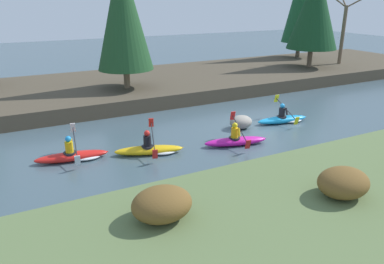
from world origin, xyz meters
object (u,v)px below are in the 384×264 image
at_px(kayaker_middle, 236,140).
at_px(kayaker_far_back, 75,155).
at_px(kayaker_trailing, 152,149).
at_px(boulder_midstream, 241,122).
at_px(kayaker_lead, 284,119).

bearing_deg(kayaker_middle, kayaker_far_back, -179.64).
height_order(kayaker_middle, kayaker_trailing, same).
bearing_deg(kayaker_trailing, kayaker_far_back, -177.67).
xyz_separation_m(kayaker_middle, kayaker_far_back, (-6.35, 1.53, -0.02)).
distance_m(kayaker_far_back, boulder_midstream, 7.74).
height_order(kayaker_middle, boulder_midstream, kayaker_middle).
bearing_deg(kayaker_trailing, kayaker_middle, 5.61).
bearing_deg(kayaker_middle, kayaker_lead, 34.35).
distance_m(kayaker_middle, boulder_midstream, 2.19).
distance_m(kayaker_trailing, boulder_midstream, 4.98).
distance_m(kayaker_trailing, kayaker_far_back, 2.95).
relative_size(kayaker_trailing, boulder_midstream, 2.45).
height_order(kayaker_middle, kayaker_far_back, same).
xyz_separation_m(kayaker_far_back, boulder_midstream, (7.74, 0.16, 0.12)).
relative_size(kayaker_lead, kayaker_far_back, 1.00).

